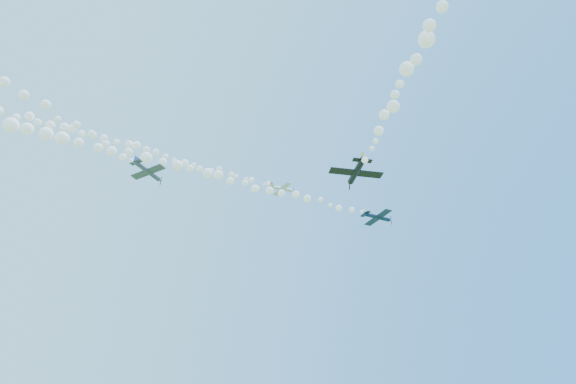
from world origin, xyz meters
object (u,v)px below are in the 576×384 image
plane_navy (378,217)px  plane_grey (148,171)px  plane_white (282,189)px  plane_black (356,172)px

plane_navy → plane_grey: plane_navy is taller
plane_white → plane_navy: (18.17, -9.01, -5.83)m
plane_white → plane_grey: size_ratio=0.95×
plane_white → plane_black: 39.55m
plane_white → plane_black: (-8.86, -34.03, -18.09)m
plane_grey → plane_black: 36.52m
plane_navy → plane_black: bearing=-131.8°
plane_navy → plane_white: bearing=159.0°
plane_white → plane_grey: bearing=-166.6°
plane_white → plane_navy: size_ratio=0.81×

